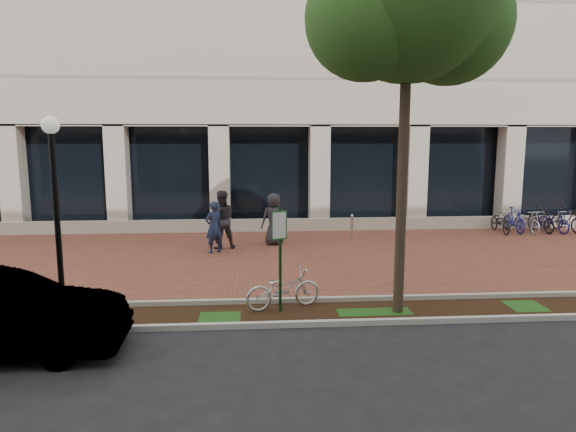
{
  "coord_description": "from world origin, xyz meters",
  "views": [
    {
      "loc": [
        -0.76,
        -15.78,
        3.79
      ],
      "look_at": [
        0.32,
        -0.8,
        1.44
      ],
      "focal_mm": 32.0,
      "sensor_mm": 36.0,
      "label": 1
    }
  ],
  "objects": [
    {
      "name": "bollard",
      "position": [
        2.93,
        2.6,
        0.48
      ],
      "size": [
        0.12,
        0.12,
        0.95
      ],
      "color": "#B3B3B7",
      "rests_on": "ground"
    },
    {
      "name": "ground",
      "position": [
        0.0,
        0.0,
        0.0
      ],
      "size": [
        120.0,
        120.0,
        0.0
      ],
      "primitive_type": "plane",
      "color": "black",
      "rests_on": "ground"
    },
    {
      "name": "near_office_building",
      "position": [
        0.0,
        10.47,
        10.05
      ],
      "size": [
        40.0,
        12.12,
        16.0
      ],
      "color": "beige",
      "rests_on": "ground"
    },
    {
      "name": "street_tree",
      "position": [
        2.45,
        -5.25,
        6.43
      ],
      "size": [
        4.39,
        3.66,
        8.49
      ],
      "color": "#413125",
      "rests_on": "ground"
    },
    {
      "name": "brick_plaza",
      "position": [
        0.0,
        0.0,
        0.01
      ],
      "size": [
        40.0,
        9.0,
        0.01
      ],
      "primitive_type": "cube",
      "color": "brown",
      "rests_on": "ground"
    },
    {
      "name": "curb_plaza_side",
      "position": [
        0.0,
        -4.5,
        0.06
      ],
      "size": [
        40.0,
        0.12,
        0.12
      ],
      "primitive_type": "cube",
      "color": "#B3B4AA",
      "rests_on": "ground"
    },
    {
      "name": "planting_strip",
      "position": [
        0.0,
        -5.25,
        0.01
      ],
      "size": [
        40.0,
        1.5,
        0.01
      ],
      "primitive_type": "cube",
      "color": "black",
      "rests_on": "ground"
    },
    {
      "name": "lamppost",
      "position": [
        -4.78,
        -5.0,
        2.37
      ],
      "size": [
        0.36,
        0.36,
        4.19
      ],
      "color": "black",
      "rests_on": "ground"
    },
    {
      "name": "curb_street_side",
      "position": [
        0.0,
        -6.0,
        0.06
      ],
      "size": [
        40.0,
        0.12,
        0.12
      ],
      "primitive_type": "cube",
      "color": "#B3B4AA",
      "rests_on": "ground"
    },
    {
      "name": "pedestrian_right",
      "position": [
        0.03,
        1.92,
        0.91
      ],
      "size": [
        1.01,
        0.79,
        1.83
      ],
      "primitive_type": "imported",
      "rotation": [
        0.0,
        0.0,
        3.4
      ],
      "color": "#26252A",
      "rests_on": "ground"
    },
    {
      "name": "pedestrian_left",
      "position": [
        -1.98,
        0.74,
        0.86
      ],
      "size": [
        0.75,
        0.69,
        1.71
      ],
      "primitive_type": "imported",
      "rotation": [
        0.0,
        0.0,
        3.75
      ],
      "color": "#1B2645",
      "rests_on": "ground"
    },
    {
      "name": "bike_rack_cluster",
      "position": [
        10.44,
        3.56,
        0.47
      ],
      "size": [
        3.49,
        1.77,
        0.99
      ],
      "rotation": [
        0.0,
        0.0,
        0.05
      ],
      "color": "black",
      "rests_on": "ground"
    },
    {
      "name": "pedestrian_mid",
      "position": [
        -1.78,
        1.42,
        0.99
      ],
      "size": [
        1.1,
        0.94,
        1.98
      ],
      "primitive_type": "imported",
      "rotation": [
        0.0,
        0.0,
        3.35
      ],
      "color": "#29282E",
      "rests_on": "ground"
    },
    {
      "name": "locked_bicycle",
      "position": [
        -0.08,
        -4.86,
        0.45
      ],
      "size": [
        1.83,
        1.09,
        0.91
      ],
      "primitive_type": "imported",
      "rotation": [
        0.0,
        0.0,
        1.88
      ],
      "color": "silver",
      "rests_on": "ground"
    },
    {
      "name": "parking_sign",
      "position": [
        -0.15,
        -5.06,
        1.49
      ],
      "size": [
        0.34,
        0.07,
        2.34
      ],
      "rotation": [
        0.0,
        0.0,
        0.36
      ],
      "color": "#133616",
      "rests_on": "ground"
    }
  ]
}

